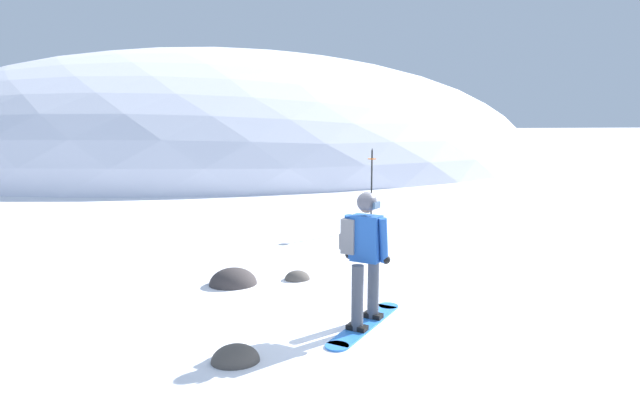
# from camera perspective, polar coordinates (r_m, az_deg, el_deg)

# --- Properties ---
(ground_plane) EXTENTS (300.00, 300.00, 0.00)m
(ground_plane) POSITION_cam_1_polar(r_m,az_deg,el_deg) (7.39, 5.08, -11.06)
(ground_plane) COLOR white
(ridge_peak_main) EXTENTS (39.49, 35.54, 13.67)m
(ridge_peak_main) POSITION_cam_1_polar(r_m,az_deg,el_deg) (36.56, -10.23, 5.24)
(ridge_peak_main) COLOR white
(ridge_peak_main) RESTS_ON ground
(snowboarder_main) EXTENTS (1.32, 1.44, 1.71)m
(snowboarder_main) POSITION_cam_1_polar(r_m,az_deg,el_deg) (6.82, 4.63, -4.72)
(snowboarder_main) COLOR blue
(snowboarder_main) RESTS_ON ground
(piste_marker_near) EXTENTS (0.20, 0.20, 1.95)m
(piste_marker_near) POSITION_cam_1_polar(r_m,az_deg,el_deg) (12.77, 5.44, 2.78)
(piste_marker_near) COLOR black
(piste_marker_near) RESTS_ON ground
(rock_dark) EXTENTS (0.76, 0.65, 0.53)m
(rock_dark) POSITION_cam_1_polar(r_m,az_deg,el_deg) (8.82, -9.11, -7.71)
(rock_dark) COLOR #383333
(rock_dark) RESTS_ON ground
(rock_mid) EXTENTS (0.42, 0.36, 0.29)m
(rock_mid) POSITION_cam_1_polar(r_m,az_deg,el_deg) (8.98, -2.40, -7.29)
(rock_mid) COLOR #4C4742
(rock_mid) RESTS_ON ground
(rock_small) EXTENTS (0.53, 0.45, 0.37)m
(rock_small) POSITION_cam_1_polar(r_m,az_deg,el_deg) (6.17, -8.87, -15.43)
(rock_small) COLOR #4C4742
(rock_small) RESTS_ON ground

